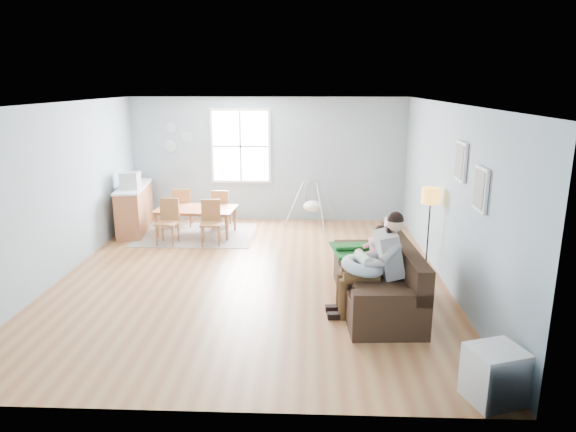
{
  "coord_description": "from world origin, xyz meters",
  "views": [
    {
      "loc": [
        0.89,
        -7.66,
        3.0
      ],
      "look_at": [
        0.58,
        -0.02,
        1.0
      ],
      "focal_mm": 32.0,
      "sensor_mm": 36.0,
      "label": 1
    }
  ],
  "objects_px": {
    "chair_nw": "(183,205)",
    "chair_ne": "(221,207)",
    "dining_table": "(196,222)",
    "monitor": "(130,180)",
    "floor_lamp": "(430,203)",
    "storage_cube": "(494,375)",
    "chair_sw": "(168,219)",
    "sofa": "(380,283)",
    "baby_swing": "(312,205)",
    "father": "(376,261)",
    "toddler": "(373,249)",
    "chair_se": "(211,220)",
    "counter": "(135,208)"
  },
  "relations": [
    {
      "from": "counter",
      "to": "baby_swing",
      "type": "distance_m",
      "value": 3.72
    },
    {
      "from": "sofa",
      "to": "chair_nw",
      "type": "bearing_deg",
      "value": 133.96
    },
    {
      "from": "chair_se",
      "to": "floor_lamp",
      "type": "bearing_deg",
      "value": -20.47
    },
    {
      "from": "chair_nw",
      "to": "baby_swing",
      "type": "distance_m",
      "value": 2.77
    },
    {
      "from": "chair_nw",
      "to": "baby_swing",
      "type": "height_order",
      "value": "baby_swing"
    },
    {
      "from": "sofa",
      "to": "chair_nw",
      "type": "relative_size",
      "value": 2.65
    },
    {
      "from": "toddler",
      "to": "chair_sw",
      "type": "distance_m",
      "value": 4.34
    },
    {
      "from": "floor_lamp",
      "to": "chair_sw",
      "type": "xyz_separation_m",
      "value": [
        -4.58,
        1.41,
        -0.68
      ]
    },
    {
      "from": "chair_nw",
      "to": "chair_ne",
      "type": "bearing_deg",
      "value": 0.2
    },
    {
      "from": "dining_table",
      "to": "toddler",
      "type": "bearing_deg",
      "value": -39.34
    },
    {
      "from": "chair_nw",
      "to": "storage_cube",
      "type": "bearing_deg",
      "value": -53.32
    },
    {
      "from": "monitor",
      "to": "floor_lamp",
      "type": "bearing_deg",
      "value": -19.57
    },
    {
      "from": "sofa",
      "to": "father",
      "type": "bearing_deg",
      "value": -110.68
    },
    {
      "from": "chair_ne",
      "to": "dining_table",
      "type": "bearing_deg",
      "value": -125.68
    },
    {
      "from": "chair_se",
      "to": "toddler",
      "type": "bearing_deg",
      "value": -41.64
    },
    {
      "from": "sofa",
      "to": "baby_swing",
      "type": "relative_size",
      "value": 1.82
    },
    {
      "from": "floor_lamp",
      "to": "baby_swing",
      "type": "distance_m",
      "value": 3.47
    },
    {
      "from": "toddler",
      "to": "sofa",
      "type": "bearing_deg",
      "value": -65.32
    },
    {
      "from": "chair_ne",
      "to": "floor_lamp",
      "type": "bearing_deg",
      "value": -34.2
    },
    {
      "from": "chair_se",
      "to": "counter",
      "type": "distance_m",
      "value": 1.94
    },
    {
      "from": "chair_nw",
      "to": "chair_ne",
      "type": "height_order",
      "value": "chair_nw"
    },
    {
      "from": "chair_sw",
      "to": "counter",
      "type": "xyz_separation_m",
      "value": [
        -0.92,
        0.85,
        -0.0
      ]
    },
    {
      "from": "dining_table",
      "to": "baby_swing",
      "type": "distance_m",
      "value": 2.51
    },
    {
      "from": "chair_nw",
      "to": "baby_swing",
      "type": "relative_size",
      "value": 0.69
    },
    {
      "from": "floor_lamp",
      "to": "storage_cube",
      "type": "bearing_deg",
      "value": -91.8
    },
    {
      "from": "floor_lamp",
      "to": "chair_ne",
      "type": "xyz_separation_m",
      "value": [
        -3.75,
        2.55,
        -0.71
      ]
    },
    {
      "from": "sofa",
      "to": "chair_ne",
      "type": "bearing_deg",
      "value": 126.81
    },
    {
      "from": "counter",
      "to": "storage_cube",
      "type": "bearing_deg",
      "value": -46.61
    },
    {
      "from": "chair_sw",
      "to": "baby_swing",
      "type": "relative_size",
      "value": 0.7
    },
    {
      "from": "dining_table",
      "to": "monitor",
      "type": "height_order",
      "value": "monitor"
    },
    {
      "from": "sofa",
      "to": "dining_table",
      "type": "bearing_deg",
      "value": 135.27
    },
    {
      "from": "monitor",
      "to": "chair_nw",
      "type": "bearing_deg",
      "value": 35.18
    },
    {
      "from": "chair_sw",
      "to": "chair_se",
      "type": "distance_m",
      "value": 0.82
    },
    {
      "from": "sofa",
      "to": "chair_sw",
      "type": "xyz_separation_m",
      "value": [
        -3.67,
        2.66,
        0.17
      ]
    },
    {
      "from": "father",
      "to": "chair_sw",
      "type": "height_order",
      "value": "father"
    },
    {
      "from": "sofa",
      "to": "baby_swing",
      "type": "bearing_deg",
      "value": 102.61
    },
    {
      "from": "father",
      "to": "dining_table",
      "type": "height_order",
      "value": "father"
    },
    {
      "from": "storage_cube",
      "to": "dining_table",
      "type": "xyz_separation_m",
      "value": [
        -4.06,
        5.42,
        0.0
      ]
    },
    {
      "from": "dining_table",
      "to": "chair_sw",
      "type": "relative_size",
      "value": 1.81
    },
    {
      "from": "father",
      "to": "floor_lamp",
      "type": "distance_m",
      "value": 1.93
    },
    {
      "from": "monitor",
      "to": "father",
      "type": "bearing_deg",
      "value": -38.49
    },
    {
      "from": "father",
      "to": "toddler",
      "type": "xyz_separation_m",
      "value": [
        0.03,
        0.53,
        -0.02
      ]
    },
    {
      "from": "chair_ne",
      "to": "baby_swing",
      "type": "bearing_deg",
      "value": 8.93
    },
    {
      "from": "chair_sw",
      "to": "monitor",
      "type": "xyz_separation_m",
      "value": [
        -0.87,
        0.53,
        0.63
      ]
    },
    {
      "from": "storage_cube",
      "to": "baby_swing",
      "type": "bearing_deg",
      "value": 105.24
    },
    {
      "from": "chair_ne",
      "to": "counter",
      "type": "relative_size",
      "value": 0.47
    },
    {
      "from": "sofa",
      "to": "chair_se",
      "type": "bearing_deg",
      "value": 137.02
    },
    {
      "from": "storage_cube",
      "to": "chair_se",
      "type": "bearing_deg",
      "value": 126.97
    },
    {
      "from": "dining_table",
      "to": "chair_se",
      "type": "height_order",
      "value": "chair_se"
    },
    {
      "from": "storage_cube",
      "to": "chair_sw",
      "type": "xyz_separation_m",
      "value": [
        -4.47,
        4.85,
        0.21
      ]
    }
  ]
}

